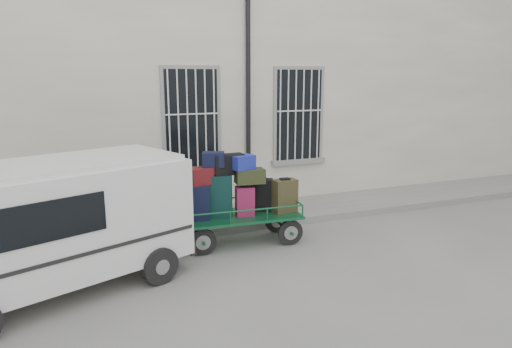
% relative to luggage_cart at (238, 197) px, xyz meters
% --- Properties ---
extents(ground, '(80.00, 80.00, 0.00)m').
position_rel_luggage_cart_xyz_m(ground, '(0.08, -0.77, -0.94)').
color(ground, slate).
rests_on(ground, ground).
extents(building, '(24.00, 5.15, 6.00)m').
position_rel_luggage_cart_xyz_m(building, '(0.08, 4.72, 2.06)').
color(building, '#C0B4A4').
rests_on(building, ground).
extents(sidewalk, '(24.00, 1.70, 0.15)m').
position_rel_luggage_cart_xyz_m(sidewalk, '(0.08, 1.43, -0.86)').
color(sidewalk, slate).
rests_on(sidewalk, ground).
extents(luggage_cart, '(2.64, 1.15, 1.82)m').
position_rel_luggage_cart_xyz_m(luggage_cart, '(0.00, 0.00, 0.00)').
color(luggage_cart, black).
rests_on(luggage_cart, ground).
extents(van, '(4.24, 2.95, 1.99)m').
position_rel_luggage_cart_xyz_m(van, '(-3.20, -0.90, 0.20)').
color(van, white).
rests_on(van, ground).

